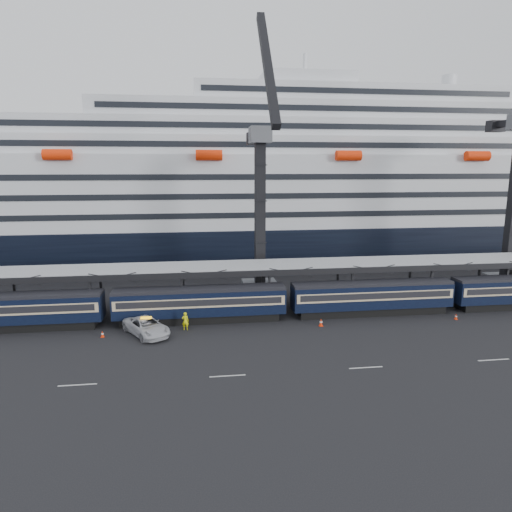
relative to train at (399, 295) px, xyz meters
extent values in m
plane|color=black|center=(4.65, -10.00, -2.20)|extent=(260.00, 260.00, 0.00)
cube|color=beige|center=(-33.35, -14.00, -2.19)|extent=(3.00, 0.15, 0.02)
cube|color=beige|center=(-21.35, -14.00, -2.19)|extent=(3.00, 0.15, 0.02)
cube|color=beige|center=(-9.35, -14.00, -2.19)|extent=(3.00, 0.15, 0.02)
cube|color=beige|center=(2.65, -14.00, -2.19)|extent=(3.00, 0.15, 0.02)
cube|color=black|center=(-43.35, 0.00, -1.75)|extent=(17.48, 2.40, 0.90)
cube|color=black|center=(-43.35, 0.00, 0.05)|extent=(19.00, 2.80, 2.70)
cube|color=#CDB791|center=(-43.35, 0.00, 0.35)|extent=(18.62, 2.92, 1.05)
cube|color=black|center=(-43.35, 0.00, 0.40)|extent=(17.86, 2.98, 0.70)
cube|color=black|center=(-43.35, 0.00, 1.55)|extent=(19.00, 2.50, 0.35)
cube|color=black|center=(-23.35, 0.00, -1.75)|extent=(17.48, 2.40, 0.90)
cube|color=black|center=(-23.35, 0.00, 0.05)|extent=(19.00, 2.80, 2.70)
cube|color=#CDB791|center=(-23.35, 0.00, 0.35)|extent=(18.62, 2.92, 1.05)
cube|color=black|center=(-23.35, 0.00, 0.40)|extent=(17.86, 2.98, 0.70)
cube|color=black|center=(-23.35, 0.00, 1.55)|extent=(19.00, 2.50, 0.35)
cube|color=black|center=(-3.35, 0.00, -1.75)|extent=(17.48, 2.40, 0.90)
cube|color=black|center=(-3.35, 0.00, 0.05)|extent=(19.00, 2.80, 2.70)
cube|color=#CDB791|center=(-3.35, 0.00, 0.35)|extent=(18.62, 2.92, 1.05)
cube|color=black|center=(-3.35, 0.00, 0.40)|extent=(17.86, 2.98, 0.70)
cube|color=black|center=(-3.35, 0.00, 1.55)|extent=(19.00, 2.50, 0.35)
cube|color=#96999E|center=(4.65, 4.00, 3.20)|extent=(130.00, 6.00, 0.25)
cube|color=black|center=(4.65, 1.00, 2.90)|extent=(130.00, 0.25, 0.70)
cube|color=black|center=(4.65, 7.00, 2.90)|extent=(130.00, 0.25, 0.70)
cube|color=black|center=(-45.35, 6.80, 0.50)|extent=(0.25, 0.25, 5.40)
cube|color=black|center=(-35.35, 1.20, 0.50)|extent=(0.25, 0.25, 5.40)
cube|color=black|center=(-35.35, 6.80, 0.50)|extent=(0.25, 0.25, 5.40)
cube|color=black|center=(-25.35, 1.20, 0.50)|extent=(0.25, 0.25, 5.40)
cube|color=black|center=(-25.35, 6.80, 0.50)|extent=(0.25, 0.25, 5.40)
cube|color=black|center=(-15.35, 1.20, 0.50)|extent=(0.25, 0.25, 5.40)
cube|color=black|center=(-15.35, 6.80, 0.50)|extent=(0.25, 0.25, 5.40)
cube|color=black|center=(-5.35, 1.20, 0.50)|extent=(0.25, 0.25, 5.40)
cube|color=black|center=(-5.35, 6.80, 0.50)|extent=(0.25, 0.25, 5.40)
cube|color=black|center=(4.65, 1.20, 0.50)|extent=(0.25, 0.25, 5.40)
cube|color=black|center=(4.65, 6.80, 0.50)|extent=(0.25, 0.25, 5.40)
cube|color=black|center=(14.65, 1.20, 0.50)|extent=(0.25, 0.25, 5.40)
cube|color=black|center=(14.65, 6.80, 0.50)|extent=(0.25, 0.25, 5.40)
cube|color=black|center=(4.65, 36.00, 1.30)|extent=(200.00, 28.00, 7.00)
cube|color=silver|center=(4.65, 36.00, 10.80)|extent=(190.00, 26.88, 12.00)
cube|color=silver|center=(4.65, 36.00, 18.30)|extent=(160.00, 24.64, 3.00)
cube|color=black|center=(4.65, 23.63, 18.30)|extent=(153.60, 0.12, 0.90)
cube|color=silver|center=(4.65, 36.00, 21.30)|extent=(124.00, 21.84, 3.00)
cube|color=black|center=(4.65, 25.03, 21.30)|extent=(119.04, 0.12, 0.90)
cube|color=silver|center=(4.65, 36.00, 24.30)|extent=(90.00, 19.04, 3.00)
cube|color=black|center=(4.65, 26.43, 24.30)|extent=(86.40, 0.12, 0.90)
cube|color=silver|center=(4.65, 36.00, 27.30)|extent=(56.00, 16.24, 3.00)
cube|color=black|center=(4.65, 27.83, 27.30)|extent=(53.76, 0.12, 0.90)
cube|color=silver|center=(-3.35, 36.00, 29.80)|extent=(16.00, 12.00, 2.50)
cylinder|color=silver|center=(24.65, 36.00, 30.30)|extent=(2.80, 2.80, 3.00)
cylinder|color=#FF2F08|center=(-43.35, 21.96, 16.60)|extent=(4.00, 1.60, 1.60)
cylinder|color=#FF2F08|center=(-21.35, 21.96, 16.60)|extent=(4.00, 1.60, 1.60)
cylinder|color=#FF2F08|center=(0.65, 21.96, 16.60)|extent=(4.00, 1.60, 1.60)
cylinder|color=#FF2F08|center=(22.65, 21.96, 16.60)|extent=(4.00, 1.60, 1.60)
cube|color=#46484D|center=(-15.35, 9.00, -1.20)|extent=(4.50, 4.50, 2.00)
cube|color=black|center=(-15.35, 9.00, 8.80)|extent=(1.30, 1.30, 18.00)
cube|color=#46484D|center=(-15.35, 9.00, 18.80)|extent=(2.60, 3.20, 2.00)
cube|color=black|center=(-15.35, 3.21, 25.69)|extent=(0.90, 12.26, 14.37)
cube|color=black|center=(-15.35, 11.52, 18.80)|extent=(0.90, 5.04, 0.90)
cube|color=black|center=(-15.35, 14.04, 18.60)|extent=(2.20, 1.60, 1.60)
cube|color=#46484D|center=(19.65, 8.00, -1.20)|extent=(4.50, 4.50, 2.00)
cube|color=black|center=(19.65, 10.80, 20.80)|extent=(0.90, 5.60, 0.90)
cube|color=black|center=(19.65, 13.60, 20.60)|extent=(2.20, 1.60, 1.60)
imported|color=#B4B5BC|center=(-28.96, -3.39, -1.32)|extent=(5.80, 6.89, 1.75)
imported|color=#EDEE0C|center=(-25.01, -2.50, -1.22)|extent=(0.78, 0.57, 1.97)
cube|color=#FF2F08|center=(-33.38, -3.52, -2.18)|extent=(0.35, 0.35, 0.04)
cone|color=#FF2F08|center=(-33.38, -3.52, -1.84)|extent=(0.29, 0.29, 0.66)
cylinder|color=white|center=(-33.38, -3.52, -1.84)|extent=(0.25, 0.25, 0.11)
cube|color=#FF2F08|center=(-10.35, -3.26, -2.18)|extent=(0.43, 0.43, 0.05)
cone|color=#FF2F08|center=(-10.35, -3.26, -1.75)|extent=(0.36, 0.36, 0.82)
cylinder|color=white|center=(-10.35, -3.26, -1.75)|extent=(0.31, 0.31, 0.14)
cube|color=#FF2F08|center=(5.51, -3.16, -2.18)|extent=(0.34, 0.34, 0.04)
cone|color=#FF2F08|center=(5.51, -3.16, -1.85)|extent=(0.28, 0.28, 0.64)
cylinder|color=white|center=(5.51, -3.16, -1.85)|extent=(0.24, 0.24, 0.11)
camera|label=1|loc=(-23.70, -49.26, 14.94)|focal=32.00mm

